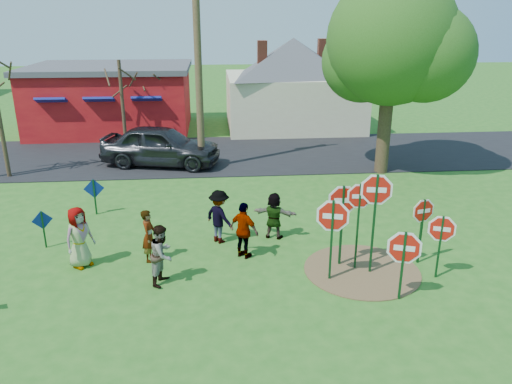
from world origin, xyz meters
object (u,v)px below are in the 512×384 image
Objects in this scene: suv at (161,146)px; stop_sign_a at (332,223)px; stop_sign_d at (423,216)px; leafy_tree at (395,47)px; person_a at (79,237)px; stop_sign_b at (359,205)px; person_b at (149,236)px; stop_sign_c at (376,201)px; utility_pole at (198,48)px.

stop_sign_a is at bearing -140.71° from suv.
stop_sign_d is 0.24× the size of leafy_tree.
stop_sign_a is at bearing -60.40° from person_a.
stop_sign_b reaches higher than person_b.
stop_sign_c is at bearing -110.82° from leafy_tree.
utility_pole is (-4.74, 10.21, 3.26)m from stop_sign_c.
utility_pole is (-3.55, 10.49, 3.71)m from stop_sign_a.
person_b is at bearing 177.73° from stop_sign_a.
person_a is at bearing -109.63° from utility_pole.
person_b is (1.89, 0.18, -0.10)m from person_a.
stop_sign_b is 1.28× the size of stop_sign_d.
utility_pole reaches higher than person_a.
person_b is 10.14m from utility_pole.
stop_sign_b is 10.19m from leafy_tree.
leafy_tree is (1.90, 8.60, 3.98)m from stop_sign_d.
stop_sign_c reaches higher than stop_sign_a.
leafy_tree reaches higher than suv.
suv is (-6.63, 10.93, -1.13)m from stop_sign_c.
utility_pole is (1.89, -0.72, 4.38)m from suv.
person_a is at bearing -145.19° from leafy_tree.
person_b is 0.28× the size of suv.
utility_pole is at bearing -97.52° from suv.
utility_pole is at bearing 120.39° from stop_sign_b.
stop_sign_a is 2.83m from stop_sign_d.
person_b is at bearing -98.69° from utility_pole.
stop_sign_c is at bearing -178.19° from stop_sign_d.
stop_sign_b is 0.26× the size of utility_pole.
person_a is (-8.00, 1.09, -1.22)m from stop_sign_c.
stop_sign_b is 0.48× the size of suv.
stop_sign_d is (2.73, 0.72, -0.19)m from stop_sign_a.
stop_sign_a is at bearing -71.30° from utility_pole.
stop_sign_c is 0.35× the size of leafy_tree.
utility_pole reaches higher than leafy_tree.
person_a reaches higher than person_b.
stop_sign_b is 1.69× the size of person_b.
stop_sign_a is 6.98m from person_a.
person_a is 1.13× the size of person_b.
person_a is 10.67m from utility_pole.
stop_sign_b reaches higher than suv.
stop_sign_b reaches higher than stop_sign_d.
stop_sign_c reaches higher than person_a.
person_a is 1.90m from person_b.
stop_sign_a is 1.55× the size of person_b.
stop_sign_b is 5.96m from person_b.
person_b is at bearing 176.67° from stop_sign_b.
person_b is at bearing -179.39° from stop_sign_c.
leafy_tree reaches higher than stop_sign_b.
utility_pole is at bearing 108.62° from stop_sign_d.
leafy_tree is at bearing 81.48° from stop_sign_c.
stop_sign_b reaches higher than stop_sign_a.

